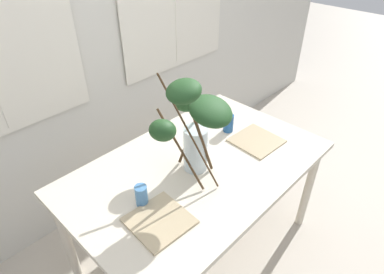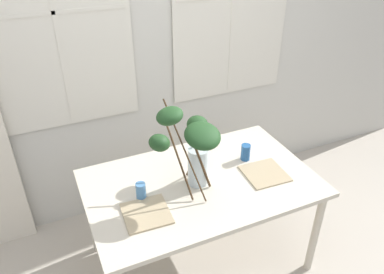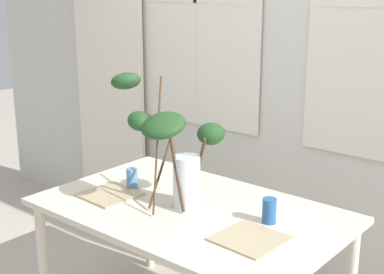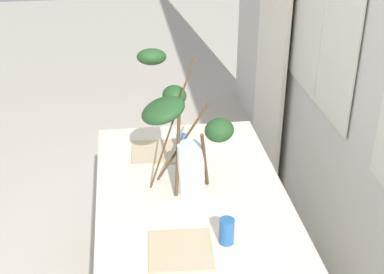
{
  "view_description": "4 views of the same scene",
  "coord_description": "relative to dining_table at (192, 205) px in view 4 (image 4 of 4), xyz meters",
  "views": [
    {
      "loc": [
        -1.05,
        -0.96,
        1.92
      ],
      "look_at": [
        -0.07,
        -0.02,
        0.96
      ],
      "focal_mm": 30.86,
      "sensor_mm": 36.0,
      "label": 1
    },
    {
      "loc": [
        -0.84,
        -1.73,
        2.25
      ],
      "look_at": [
        -0.06,
        0.01,
        1.07
      ],
      "focal_mm": 35.27,
      "sensor_mm": 36.0,
      "label": 2
    },
    {
      "loc": [
        1.59,
        -1.89,
        1.77
      ],
      "look_at": [
        0.01,
        0.0,
        1.08
      ],
      "focal_mm": 51.06,
      "sensor_mm": 36.0,
      "label": 3
    },
    {
      "loc": [
        2.17,
        -0.29,
        2.21
      ],
      "look_at": [
        -0.08,
        0.01,
        0.99
      ],
      "focal_mm": 50.49,
      "sensor_mm": 36.0,
      "label": 4
    }
  ],
  "objects": [
    {
      "name": "drinking_glass_blue_right",
      "position": [
        0.39,
        0.1,
        0.13
      ],
      "size": [
        0.07,
        0.07,
        0.12
      ],
      "primitive_type": "cylinder",
      "color": "#235693",
      "rests_on": "dining_table"
    },
    {
      "name": "drinking_glass_blue_left",
      "position": [
        -0.4,
        -0.0,
        0.13
      ],
      "size": [
        0.06,
        0.06,
        0.11
      ],
      "primitive_type": "cylinder",
      "color": "#4C84BC",
      "rests_on": "dining_table"
    },
    {
      "name": "plate_square_right",
      "position": [
        0.42,
        -0.1,
        0.08
      ],
      "size": [
        0.28,
        0.28,
        0.01
      ],
      "primitive_type": "cube",
      "rotation": [
        0.0,
        0.0,
        -0.06
      ],
      "color": "tan",
      "rests_on": "dining_table"
    },
    {
      "name": "curtain_sheer_side",
      "position": [
        -1.43,
        0.78,
        0.62
      ],
      "size": [
        0.68,
        0.03,
        2.55
      ],
      "primitive_type": "cube",
      "color": "silver",
      "rests_on": "ground"
    },
    {
      "name": "dining_table",
      "position": [
        0.0,
        0.0,
        0.0
      ],
      "size": [
        1.47,
        0.92,
        0.73
      ],
      "color": "beige",
      "rests_on": "ground"
    },
    {
      "name": "plate_square_left",
      "position": [
        -0.42,
        -0.14,
        0.08
      ],
      "size": [
        0.28,
        0.28,
        0.01
      ],
      "primitive_type": "cube",
      "rotation": [
        0.0,
        0.0,
        -0.06
      ],
      "color": "tan",
      "rests_on": "dining_table"
    },
    {
      "name": "vase_with_branches",
      "position": [
        -0.08,
        -0.04,
        0.38
      ],
      "size": [
        0.48,
        0.47,
        0.67
      ],
      "color": "silver",
      "rests_on": "dining_table"
    }
  ]
}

